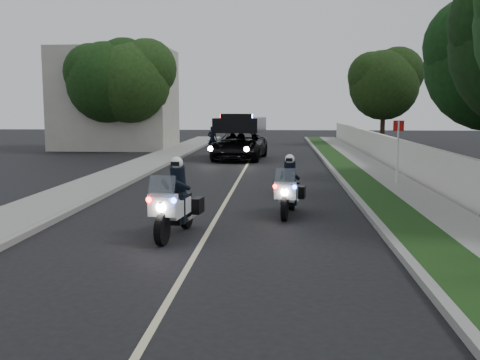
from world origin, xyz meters
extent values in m
plane|color=black|center=(0.00, 0.00, 0.00)|extent=(120.00, 120.00, 0.00)
cube|color=gray|center=(4.10, 10.00, 0.07)|extent=(0.20, 60.00, 0.15)
cube|color=#193814|center=(4.80, 10.00, 0.08)|extent=(1.20, 60.00, 0.16)
cube|color=gray|center=(6.10, 10.00, 0.08)|extent=(1.40, 60.00, 0.16)
cube|color=beige|center=(7.10, 10.00, 0.75)|extent=(0.22, 60.00, 1.50)
cube|color=gray|center=(-4.10, 10.00, 0.07)|extent=(0.20, 60.00, 0.15)
cube|color=gray|center=(-5.20, 10.00, 0.08)|extent=(2.00, 60.00, 0.16)
cube|color=#A8A396|center=(-10.00, 26.00, 3.50)|extent=(8.00, 6.00, 7.00)
cube|color=#BFB78C|center=(0.00, 10.00, 0.00)|extent=(0.12, 50.00, 0.01)
imported|color=black|center=(-0.60, 18.20, 0.00)|extent=(3.13, 5.92, 2.78)
imported|color=black|center=(-2.45, 20.62, 0.00)|extent=(0.90, 1.93, 0.97)
imported|color=black|center=(-2.45, 20.62, 0.00)|extent=(0.61, 0.44, 1.60)
camera|label=1|loc=(1.68, -13.11, 2.93)|focal=41.62mm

